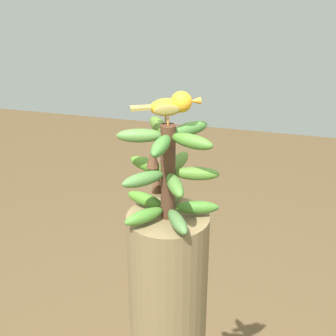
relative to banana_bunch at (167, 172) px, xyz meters
name	(u,v)px	position (x,y,z in m)	size (l,w,h in m)	color
banana_bunch	(167,172)	(0.00, 0.00, 0.00)	(0.28, 0.28, 0.28)	#4C2D1E
perched_bird	(173,105)	(0.01, 0.02, 0.19)	(0.18, 0.10, 0.08)	#C68933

